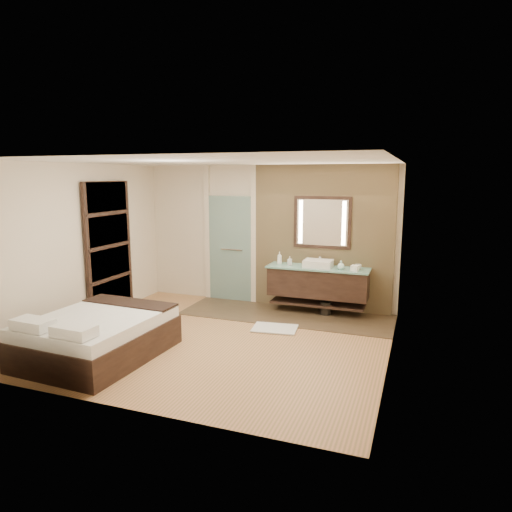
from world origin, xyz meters
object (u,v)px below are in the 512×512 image
at_px(vanity, 318,282).
at_px(waste_bin, 326,308).
at_px(bed, 98,336).
at_px(mirror_unit, 322,223).

relative_size(vanity, waste_bin, 7.52).
bearing_deg(bed, vanity, 54.32).
xyz_separation_m(vanity, bed, (-2.42, -3.08, -0.28)).
xyz_separation_m(bed, waste_bin, (2.59, 3.01, -0.18)).
height_order(vanity, mirror_unit, mirror_unit).
height_order(vanity, waste_bin, vanity).
xyz_separation_m(vanity, waste_bin, (0.17, -0.07, -0.46)).
bearing_deg(bed, waste_bin, 51.78).
distance_m(vanity, mirror_unit, 1.10).
distance_m(vanity, bed, 3.92).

